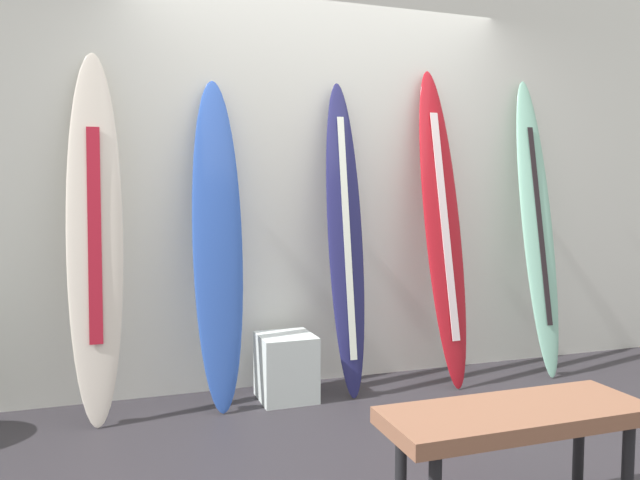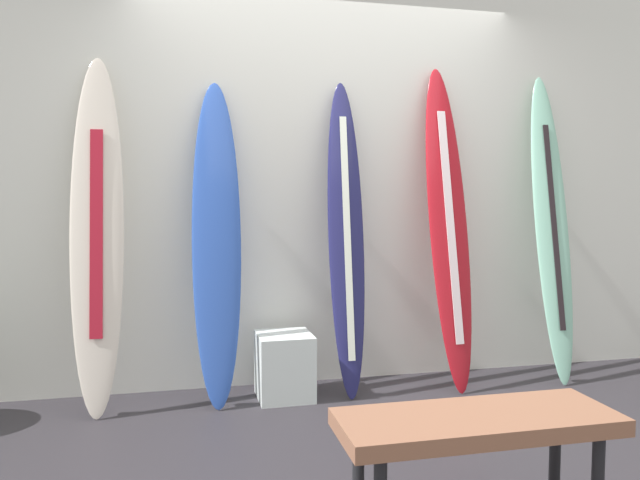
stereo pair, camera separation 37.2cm
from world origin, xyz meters
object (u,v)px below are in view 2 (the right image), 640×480
object	(u,v)px
surfboard_ivory	(97,235)
surfboard_cobalt	(217,243)
surfboard_crimson	(448,226)
bench	(477,430)
surfboard_seafoam	(552,229)
surfboard_navy	(346,239)
display_block_left	(285,366)

from	to	relation	value
surfboard_ivory	surfboard_cobalt	xyz separation A→B (m)	(0.67, -0.00, -0.06)
surfboard_crimson	bench	xyz separation A→B (m)	(-0.66, -1.69, -0.64)
surfboard_crimson	surfboard_seafoam	world-z (taller)	surfboard_crimson
surfboard_cobalt	surfboard_crimson	xyz separation A→B (m)	(1.48, -0.02, 0.09)
surfboard_cobalt	surfboard_navy	size ratio (longest dim) A/B	0.99
surfboard_ivory	surfboard_seafoam	xyz separation A→B (m)	(2.90, -0.03, 0.00)
surfboard_ivory	surfboard_crimson	bearing A→B (deg)	-0.59
surfboard_seafoam	display_block_left	distance (m)	2.00
surfboard_ivory	surfboard_navy	xyz separation A→B (m)	(1.47, -0.01, -0.04)
surfboard_cobalt	surfboard_seafoam	xyz separation A→B (m)	(2.23, -0.02, 0.06)
surfboard_cobalt	surfboard_navy	world-z (taller)	surfboard_navy
surfboard_navy	display_block_left	distance (m)	0.87
surfboard_navy	display_block_left	world-z (taller)	surfboard_navy
display_block_left	surfboard_ivory	bearing A→B (deg)	177.28
surfboard_ivory	surfboard_crimson	distance (m)	2.15
surfboard_cobalt	display_block_left	xyz separation A→B (m)	(0.40, -0.05, -0.76)
surfboard_seafoam	bench	bearing A→B (deg)	-129.85
surfboard_navy	surfboard_crimson	world-z (taller)	surfboard_crimson
surfboard_seafoam	bench	size ratio (longest dim) A/B	2.05
surfboard_seafoam	display_block_left	size ratio (longest dim) A/B	5.21
bench	surfboard_cobalt	bearing A→B (deg)	115.67
surfboard_crimson	surfboard_navy	bearing A→B (deg)	178.95
surfboard_navy	surfboard_seafoam	world-z (taller)	surfboard_seafoam
surfboard_ivory	bench	size ratio (longest dim) A/B	2.04
surfboard_ivory	surfboard_navy	bearing A→B (deg)	-0.38
surfboard_seafoam	surfboard_crimson	bearing A→B (deg)	179.71
surfboard_ivory	display_block_left	xyz separation A→B (m)	(1.07, -0.05, -0.81)
surfboard_cobalt	display_block_left	size ratio (longest dim) A/B	4.88
surfboard_navy	surfboard_crimson	bearing A→B (deg)	-1.05
surfboard_ivory	surfboard_crimson	world-z (taller)	surfboard_crimson
surfboard_ivory	surfboard_seafoam	size ratio (longest dim) A/B	0.99
surfboard_cobalt	bench	size ratio (longest dim) A/B	1.92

